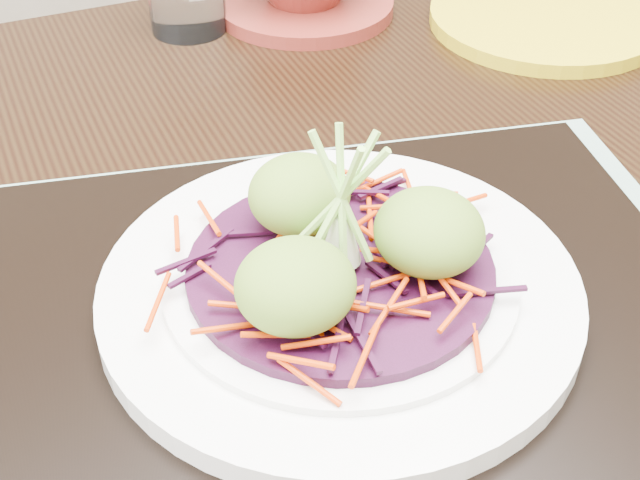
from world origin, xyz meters
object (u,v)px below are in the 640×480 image
white_plate (340,288)px  yellow_plate (545,19)px  serving_tray (339,312)px  dining_table (335,332)px

white_plate → yellow_plate: (0.37, 0.23, -0.02)m
serving_tray → yellow_plate: 0.43m
serving_tray → yellow_plate: size_ratio=1.92×
dining_table → serving_tray: 0.15m
dining_table → white_plate: bearing=-113.8°
white_plate → yellow_plate: bearing=32.4°
dining_table → yellow_plate: yellow_plate is taller
dining_table → serving_tray: (-0.05, -0.08, 0.11)m
dining_table → yellow_plate: bearing=33.2°
white_plate → yellow_plate: 0.43m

